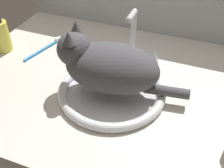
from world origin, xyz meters
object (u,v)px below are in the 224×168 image
sink_basin (112,90)px  cat (106,65)px  toothbrush (44,48)px  faucet (132,42)px  soap_pump_bottle (1,35)px

sink_basin → cat: 9.84cm
sink_basin → toothbrush: bearing=157.1°
sink_basin → cat: cat is taller
faucet → toothbrush: size_ratio=1.06×
toothbrush → sink_basin: bearing=-22.9°
faucet → toothbrush: (-34.39, -6.08, -6.94)cm
faucet → soap_pump_bottle: (-48.80, -11.52, -1.15)cm
soap_pump_bottle → toothbrush: (14.41, 5.44, -5.79)cm
faucet → soap_pump_bottle: 50.15cm
faucet → toothbrush: 35.60cm
toothbrush → soap_pump_bottle: bearing=-159.3°
cat → toothbrush: bearing=155.5°
cat → toothbrush: 37.10cm
sink_basin → toothbrush: 37.34cm
sink_basin → faucet: size_ratio=1.71×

